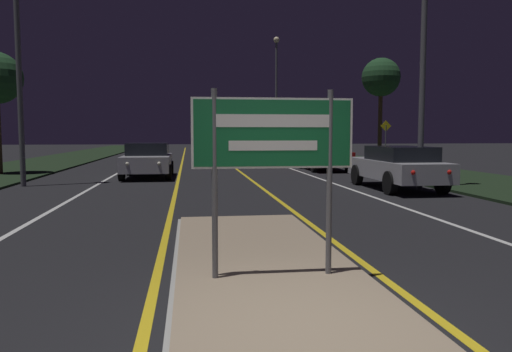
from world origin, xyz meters
TOP-DOWN VIEW (x-y plane):
  - ground_plane at (0.00, 0.00)m, footprint 160.00×160.00m
  - median_island at (0.00, 1.72)m, footprint 2.43×8.90m
  - verge_left at (-9.50, 20.00)m, footprint 5.00×100.00m
  - verge_right at (9.50, 20.00)m, footprint 5.00×100.00m
  - centre_line_yellow_left at (-1.41, 25.00)m, footprint 0.12×70.00m
  - centre_line_yellow_right at (1.41, 25.00)m, footprint 0.12×70.00m
  - lane_line_white_left at (-4.20, 25.00)m, footprint 0.12×70.00m
  - lane_line_white_right at (4.20, 25.00)m, footprint 0.12×70.00m
  - edge_line_white_left at (-7.20, 25.00)m, footprint 0.10×70.00m
  - edge_line_white_right at (7.20, 25.00)m, footprint 0.10×70.00m
  - highway_sign at (0.00, 1.72)m, footprint 1.92×0.07m
  - streetlight_right_far at (6.46, 38.19)m, footprint 0.50×0.50m
  - car_receding_0 at (5.70, 11.24)m, footprint 1.86×4.75m
  - car_receding_1 at (5.59, 19.66)m, footprint 1.88×4.38m
  - car_approaching_0 at (-2.65, 16.72)m, footprint 1.99×4.14m
  - warning_sign at (9.70, 22.06)m, footprint 0.60×0.06m
  - roadside_palm_right at (10.23, 24.22)m, footprint 2.24×2.24m

SIDE VIEW (x-z plane):
  - ground_plane at x=0.00m, z-range 0.00..0.00m
  - centre_line_yellow_left at x=-1.41m, z-range 0.00..0.01m
  - centre_line_yellow_right at x=1.41m, z-range 0.00..0.01m
  - lane_line_white_left at x=-4.20m, z-range 0.00..0.01m
  - lane_line_white_right at x=4.20m, z-range 0.00..0.01m
  - edge_line_white_left at x=-7.20m, z-range 0.00..0.01m
  - edge_line_white_right at x=7.20m, z-range 0.00..0.01m
  - verge_left at x=-9.50m, z-range 0.00..0.08m
  - verge_right at x=9.50m, z-range 0.00..0.08m
  - median_island at x=0.00m, z-range -0.01..0.09m
  - car_approaching_0 at x=-2.65m, z-range 0.03..1.45m
  - car_receding_1 at x=5.59m, z-range 0.05..1.45m
  - car_receding_0 at x=5.70m, z-range 0.06..1.45m
  - warning_sign at x=9.70m, z-range 0.33..2.76m
  - highway_sign at x=0.00m, z-range 0.57..2.80m
  - roadside_palm_right at x=10.23m, z-range 1.96..8.08m
  - streetlight_right_far at x=6.46m, z-range 1.24..11.17m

